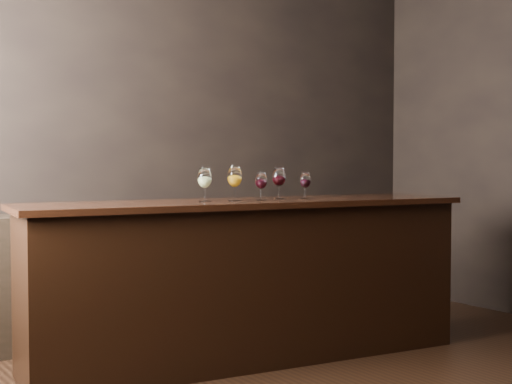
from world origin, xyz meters
TOP-DOWN VIEW (x-y plane):
  - room_shell at (-0.23, 0.11)m, footprint 5.02×4.52m
  - bar_counter at (-0.01, 1.00)m, footprint 2.81×0.95m
  - bar_top at (-0.01, 1.00)m, footprint 2.91×1.03m
  - back_bar_shelf at (-0.24, 2.03)m, footprint 2.47×0.40m
  - glass_white at (-0.31, 1.03)m, footprint 0.09×0.09m
  - glass_amber at (-0.12, 1.00)m, footprint 0.09×0.09m
  - glass_red_a at (0.06, 0.97)m, footprint 0.08×0.08m
  - glass_red_b at (0.24, 1.03)m, footprint 0.09×0.09m
  - glass_red_c at (0.41, 0.97)m, footprint 0.07×0.07m

SIDE VIEW (x-z plane):
  - back_bar_shelf at x=-0.24m, z-range 0.00..0.89m
  - bar_counter at x=-0.01m, z-range 0.00..0.96m
  - bar_top at x=-0.01m, z-range 0.96..1.00m
  - glass_red_c at x=0.41m, z-range 1.03..1.20m
  - glass_red_a at x=0.06m, z-range 1.03..1.21m
  - glass_red_b at x=0.24m, z-range 1.04..1.24m
  - glass_white at x=-0.31m, z-range 1.04..1.24m
  - glass_amber at x=-0.12m, z-range 1.04..1.25m
  - room_shell at x=-0.23m, z-range 0.40..3.21m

